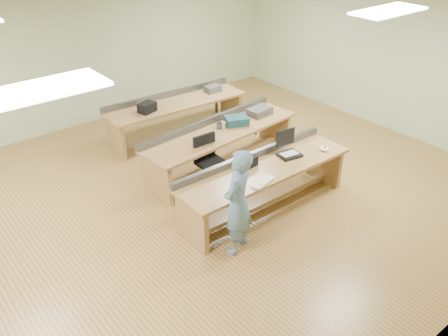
{
  "coord_description": "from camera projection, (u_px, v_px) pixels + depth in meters",
  "views": [
    {
      "loc": [
        -3.61,
        -5.38,
        4.38
      ],
      "look_at": [
        0.25,
        -0.6,
        0.83
      ],
      "focal_mm": 38.0,
      "sensor_mm": 36.0,
      "label": 1
    }
  ],
  "objects": [
    {
      "name": "task_chair",
      "position": [
        210.0,
        169.0,
        8.03
      ],
      "size": [
        0.52,
        0.52,
        0.93
      ],
      "rotation": [
        0.0,
        0.0,
        -0.03
      ],
      "color": "black",
      "rests_on": "floor"
    },
    {
      "name": "workbench_back",
      "position": [
        176.0,
        110.0,
        9.68
      ],
      "size": [
        2.98,
        0.95,
        0.86
      ],
      "rotation": [
        0.0,
        0.0,
        -0.06
      ],
      "color": "#A18044",
      "rests_on": "floor"
    },
    {
      "name": "trackball_mouse",
      "position": [
        324.0,
        149.0,
        7.74
      ],
      "size": [
        0.15,
        0.17,
        0.07
      ],
      "primitive_type": "ellipsoid",
      "rotation": [
        0.0,
        0.0,
        0.07
      ],
      "color": "white",
      "rests_on": "workbench_front"
    },
    {
      "name": "workbench_mid",
      "position": [
        220.0,
        139.0,
        8.53
      ],
      "size": [
        3.17,
        1.08,
        0.86
      ],
      "rotation": [
        0.0,
        0.0,
        0.08
      ],
      "color": "#A18044",
      "rests_on": "floor"
    },
    {
      "name": "person",
      "position": [
        238.0,
        203.0,
        6.38
      ],
      "size": [
        0.68,
        0.57,
        1.57
      ],
      "primitive_type": "imported",
      "rotation": [
        0.0,
        0.0,
        3.55
      ],
      "color": "slate",
      "rests_on": "floor"
    },
    {
      "name": "parts_bin_teal",
      "position": [
        236.0,
        120.0,
        8.61
      ],
      "size": [
        0.5,
        0.44,
        0.14
      ],
      "primitive_type": "cube",
      "rotation": [
        0.0,
        0.0,
        -0.4
      ],
      "color": "#12373D",
      "rests_on": "workbench_mid"
    },
    {
      "name": "tray_back",
      "position": [
        213.0,
        89.0,
        10.04
      ],
      "size": [
        0.33,
        0.25,
        0.13
      ],
      "primitive_type": "cube",
      "rotation": [
        0.0,
        0.0,
        -0.04
      ],
      "color": "#3A3B3D",
      "rests_on": "workbench_back"
    },
    {
      "name": "parts_bin_grey",
      "position": [
        260.0,
        111.0,
        9.01
      ],
      "size": [
        0.48,
        0.33,
        0.13
      ],
      "primitive_type": "cube",
      "rotation": [
        0.0,
        0.0,
        0.09
      ],
      "color": "#3A3B3D",
      "rests_on": "workbench_mid"
    },
    {
      "name": "drinks_can",
      "position": [
        223.0,
        125.0,
        8.44
      ],
      "size": [
        0.09,
        0.09,
        0.13
      ],
      "primitive_type": "cylinder",
      "rotation": [
        0.0,
        0.0,
        -0.22
      ],
      "color": "white",
      "rests_on": "workbench_mid"
    },
    {
      "name": "wall_right",
      "position": [
        385.0,
        56.0,
        9.75
      ],
      "size": [
        0.04,
        8.0,
        3.0
      ],
      "primitive_type": "cube",
      "color": "#9EB186",
      "rests_on": "floor"
    },
    {
      "name": "wall_front",
      "position": [
        436.0,
        258.0,
        4.33
      ],
      "size": [
        10.0,
        0.04,
        3.0
      ],
      "primitive_type": "cube",
      "color": "#9EB186",
      "rests_on": "floor"
    },
    {
      "name": "laptop_screen",
      "position": [
        285.0,
        137.0,
        7.56
      ],
      "size": [
        0.35,
        0.07,
        0.27
      ],
      "primitive_type": "cube",
      "rotation": [
        0.0,
        0.0,
        -0.16
      ],
      "color": "black",
      "rests_on": "laptop_base"
    },
    {
      "name": "floor",
      "position": [
        189.0,
        202.0,
        7.78
      ],
      "size": [
        10.0,
        10.0,
        0.0
      ],
      "primitive_type": "plane",
      "color": "olive",
      "rests_on": "ground"
    },
    {
      "name": "fluor_panels",
      "position": [
        181.0,
        17.0,
        6.29
      ],
      "size": [
        6.2,
        3.5,
        0.03
      ],
      "color": "white",
      "rests_on": "ceiling"
    },
    {
      "name": "workbench_front",
      "position": [
        264.0,
        178.0,
        7.38
      ],
      "size": [
        3.01,
        0.83,
        0.86
      ],
      "rotation": [
        0.0,
        0.0,
        -0.01
      ],
      "color": "#A18044",
      "rests_on": "floor"
    },
    {
      "name": "keyboard",
      "position": [
        263.0,
        182.0,
        6.88
      ],
      "size": [
        0.45,
        0.23,
        0.02
      ],
      "primitive_type": "cube",
      "rotation": [
        0.0,
        0.0,
        0.22
      ],
      "color": "silver",
      "rests_on": "workbench_front"
    },
    {
      "name": "laptop_base",
      "position": [
        289.0,
        155.0,
        7.58
      ],
      "size": [
        0.39,
        0.34,
        0.04
      ],
      "primitive_type": "cube",
      "rotation": [
        0.0,
        0.0,
        -0.16
      ],
      "color": "black",
      "rests_on": "workbench_front"
    },
    {
      "name": "camera_bag",
      "position": [
        250.0,
        162.0,
        7.27
      ],
      "size": [
        0.25,
        0.17,
        0.16
      ],
      "primitive_type": "cube",
      "rotation": [
        0.0,
        0.0,
        0.11
      ],
      "color": "black",
      "rests_on": "workbench_front"
    },
    {
      "name": "wall_back",
      "position": [
        74.0,
        57.0,
        9.72
      ],
      "size": [
        10.0,
        0.04,
        3.0
      ],
      "primitive_type": "cube",
      "color": "#9EB186",
      "rests_on": "floor"
    },
    {
      "name": "storage_box_back",
      "position": [
        147.0,
        107.0,
        9.09
      ],
      "size": [
        0.37,
        0.31,
        0.19
      ],
      "primitive_type": "cube",
      "rotation": [
        0.0,
        0.0,
        0.27
      ],
      "color": "black",
      "rests_on": "workbench_back"
    },
    {
      "name": "ceiling",
      "position": [
        181.0,
        15.0,
        6.28
      ],
      "size": [
        10.0,
        10.0,
        0.0
      ],
      "primitive_type": "plane",
      "color": "silver",
      "rests_on": "wall_back"
    },
    {
      "name": "mug",
      "position": [
        220.0,
        126.0,
        8.48
      ],
      "size": [
        0.15,
        0.15,
        0.1
      ],
      "primitive_type": "imported",
      "rotation": [
        0.0,
        0.0,
        -0.28
      ],
      "color": "#3A3B3D",
      "rests_on": "workbench_mid"
    }
  ]
}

